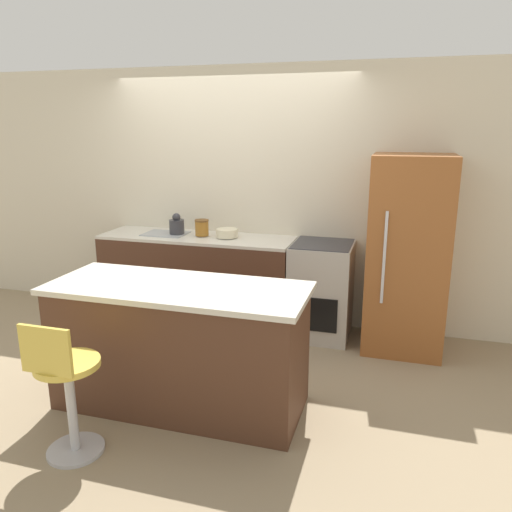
{
  "coord_description": "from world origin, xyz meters",
  "views": [
    {
      "loc": [
        1.68,
        -4.28,
        2.01
      ],
      "look_at": [
        0.56,
        -0.46,
        0.97
      ],
      "focal_mm": 35.0,
      "sensor_mm": 36.0,
      "label": 1
    }
  ],
  "objects": [
    {
      "name": "canister_jar",
      "position": [
        -0.24,
        0.33,
        1.02
      ],
      "size": [
        0.14,
        0.14,
        0.16
      ],
      "color": "#9E6623",
      "rests_on": "back_counter"
    },
    {
      "name": "wall_back",
      "position": [
        0.0,
        0.65,
        1.3
      ],
      "size": [
        8.0,
        0.06,
        2.6
      ],
      "color": "beige",
      "rests_on": "ground_plane"
    },
    {
      "name": "stool_chair",
      "position": [
        -0.2,
        -1.98,
        0.46
      ],
      "size": [
        0.4,
        0.4,
        0.92
      ],
      "color": "#B7B7BC",
      "rests_on": "ground_plane"
    },
    {
      "name": "ground_plane",
      "position": [
        0.0,
        0.0,
        0.0
      ],
      "size": [
        14.0,
        14.0,
        0.0
      ],
      "primitive_type": "plane",
      "color": "#998466"
    },
    {
      "name": "back_counter",
      "position": [
        -0.3,
        0.32,
        0.46
      ],
      "size": [
        1.99,
        0.6,
        0.93
      ],
      "color": "#4C2D1E",
      "rests_on": "ground_plane"
    },
    {
      "name": "mixing_bowl",
      "position": [
        0.03,
        0.33,
        0.97
      ],
      "size": [
        0.22,
        0.22,
        0.08
      ],
      "color": "beige",
      "rests_on": "back_counter"
    },
    {
      "name": "kettle",
      "position": [
        -0.52,
        0.33,
        1.02
      ],
      "size": [
        0.15,
        0.15,
        0.22
      ],
      "color": "#333338",
      "rests_on": "back_counter"
    },
    {
      "name": "refrigerator",
      "position": [
        1.77,
        0.28,
        0.89
      ],
      "size": [
        0.7,
        0.71,
        1.78
      ],
      "color": "#995628",
      "rests_on": "ground_plane"
    },
    {
      "name": "oven_range",
      "position": [
        0.99,
        0.32,
        0.47
      ],
      "size": [
        0.57,
        0.61,
        0.93
      ],
      "color": "#B7B2A8",
      "rests_on": "ground_plane"
    },
    {
      "name": "kitchen_island",
      "position": [
        0.21,
        -1.23,
        0.46
      ],
      "size": [
        1.86,
        0.74,
        0.93
      ],
      "color": "#4C2D1E",
      "rests_on": "ground_plane"
    }
  ]
}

